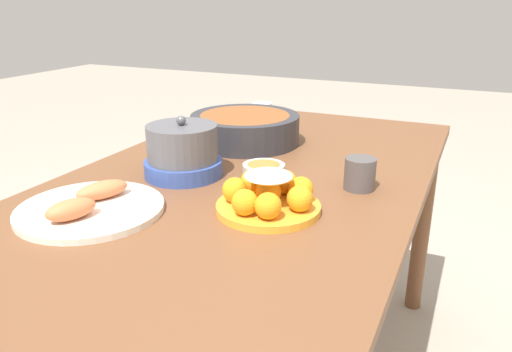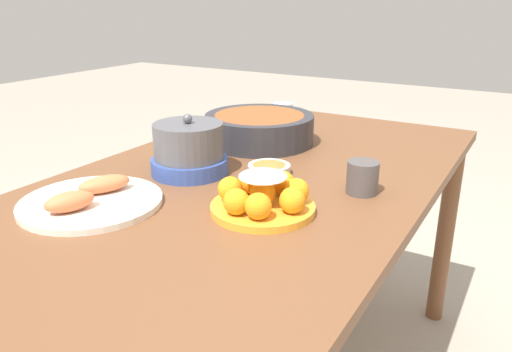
{
  "view_description": "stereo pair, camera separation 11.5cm",
  "coord_description": "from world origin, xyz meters",
  "px_view_note": "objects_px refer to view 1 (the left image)",
  "views": [
    {
      "loc": [
        -1.07,
        -0.52,
        1.16
      ],
      "look_at": [
        -0.09,
        -0.07,
        0.77
      ],
      "focal_mm": 35.0,
      "sensor_mm": 36.0,
      "label": 1
    },
    {
      "loc": [
        -1.02,
        -0.62,
        1.16
      ],
      "look_at": [
        -0.09,
        -0.07,
        0.77
      ],
      "focal_mm": 35.0,
      "sensor_mm": 36.0,
      "label": 2
    }
  ],
  "objects_px": {
    "cake_plate": "(269,196)",
    "serving_bowl": "(245,128)",
    "seafood_platter": "(90,207)",
    "cup_far": "(262,112)",
    "sauce_bowl": "(264,168)",
    "cup_near": "(360,174)",
    "warming_pot": "(183,152)",
    "dining_table": "(246,208)"
  },
  "relations": [
    {
      "from": "cake_plate",
      "to": "serving_bowl",
      "type": "xyz_separation_m",
      "value": [
        0.45,
        0.27,
        0.01
      ]
    },
    {
      "from": "seafood_platter",
      "to": "cup_far",
      "type": "relative_size",
      "value": 4.39
    },
    {
      "from": "sauce_bowl",
      "to": "cup_near",
      "type": "bearing_deg",
      "value": -91.45
    },
    {
      "from": "sauce_bowl",
      "to": "seafood_platter",
      "type": "relative_size",
      "value": 0.36
    },
    {
      "from": "warming_pot",
      "to": "seafood_platter",
      "type": "bearing_deg",
      "value": 168.97
    },
    {
      "from": "dining_table",
      "to": "cake_plate",
      "type": "distance_m",
      "value": 0.26
    },
    {
      "from": "cake_plate",
      "to": "warming_pot",
      "type": "distance_m",
      "value": 0.31
    },
    {
      "from": "cup_near",
      "to": "cup_far",
      "type": "relative_size",
      "value": 1.09
    },
    {
      "from": "cup_near",
      "to": "serving_bowl",
      "type": "bearing_deg",
      "value": 59.68
    },
    {
      "from": "cup_near",
      "to": "sauce_bowl",
      "type": "bearing_deg",
      "value": 88.55
    },
    {
      "from": "cake_plate",
      "to": "serving_bowl",
      "type": "bearing_deg",
      "value": 31.11
    },
    {
      "from": "dining_table",
      "to": "seafood_platter",
      "type": "relative_size",
      "value": 5.03
    },
    {
      "from": "cup_near",
      "to": "dining_table",
      "type": "bearing_deg",
      "value": 96.62
    },
    {
      "from": "serving_bowl",
      "to": "seafood_platter",
      "type": "bearing_deg",
      "value": 173.85
    },
    {
      "from": "cake_plate",
      "to": "serving_bowl",
      "type": "relative_size",
      "value": 0.67
    },
    {
      "from": "cake_plate",
      "to": "sauce_bowl",
      "type": "xyz_separation_m",
      "value": [
        0.22,
        0.11,
        -0.02
      ]
    },
    {
      "from": "sauce_bowl",
      "to": "warming_pot",
      "type": "bearing_deg",
      "value": 118.85
    },
    {
      "from": "sauce_bowl",
      "to": "serving_bowl",
      "type": "bearing_deg",
      "value": 35.17
    },
    {
      "from": "cup_far",
      "to": "warming_pot",
      "type": "distance_m",
      "value": 0.64
    },
    {
      "from": "dining_table",
      "to": "cup_far",
      "type": "bearing_deg",
      "value": 19.94
    },
    {
      "from": "serving_bowl",
      "to": "seafood_platter",
      "type": "height_order",
      "value": "serving_bowl"
    },
    {
      "from": "seafood_platter",
      "to": "cup_far",
      "type": "xyz_separation_m",
      "value": [
        0.91,
        0.01,
        0.02
      ]
    },
    {
      "from": "seafood_platter",
      "to": "warming_pot",
      "type": "distance_m",
      "value": 0.29
    },
    {
      "from": "cake_plate",
      "to": "warming_pot",
      "type": "xyz_separation_m",
      "value": [
        0.12,
        0.28,
        0.03
      ]
    },
    {
      "from": "serving_bowl",
      "to": "cup_near",
      "type": "xyz_separation_m",
      "value": [
        -0.24,
        -0.42,
        -0.01
      ]
    },
    {
      "from": "sauce_bowl",
      "to": "cup_far",
      "type": "height_order",
      "value": "cup_far"
    },
    {
      "from": "cup_far",
      "to": "warming_pot",
      "type": "bearing_deg",
      "value": -174.43
    },
    {
      "from": "seafood_platter",
      "to": "sauce_bowl",
      "type": "bearing_deg",
      "value": -31.67
    },
    {
      "from": "dining_table",
      "to": "cup_far",
      "type": "distance_m",
      "value": 0.62
    },
    {
      "from": "serving_bowl",
      "to": "sauce_bowl",
      "type": "distance_m",
      "value": 0.29
    },
    {
      "from": "dining_table",
      "to": "sauce_bowl",
      "type": "xyz_separation_m",
      "value": [
        0.04,
        -0.03,
        0.1
      ]
    },
    {
      "from": "sauce_bowl",
      "to": "seafood_platter",
      "type": "bearing_deg",
      "value": 148.33
    },
    {
      "from": "serving_bowl",
      "to": "cake_plate",
      "type": "bearing_deg",
      "value": -148.89
    },
    {
      "from": "sauce_bowl",
      "to": "warming_pot",
      "type": "height_order",
      "value": "warming_pot"
    },
    {
      "from": "dining_table",
      "to": "warming_pot",
      "type": "height_order",
      "value": "warming_pot"
    },
    {
      "from": "cake_plate",
      "to": "cup_far",
      "type": "height_order",
      "value": "cake_plate"
    },
    {
      "from": "cake_plate",
      "to": "warming_pot",
      "type": "height_order",
      "value": "warming_pot"
    },
    {
      "from": "dining_table",
      "to": "cake_plate",
      "type": "relative_size",
      "value": 6.94
    },
    {
      "from": "warming_pot",
      "to": "cake_plate",
      "type": "bearing_deg",
      "value": -112.28
    },
    {
      "from": "sauce_bowl",
      "to": "warming_pot",
      "type": "relative_size",
      "value": 0.55
    },
    {
      "from": "cup_far",
      "to": "warming_pot",
      "type": "height_order",
      "value": "warming_pot"
    },
    {
      "from": "serving_bowl",
      "to": "sauce_bowl",
      "type": "height_order",
      "value": "serving_bowl"
    }
  ]
}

